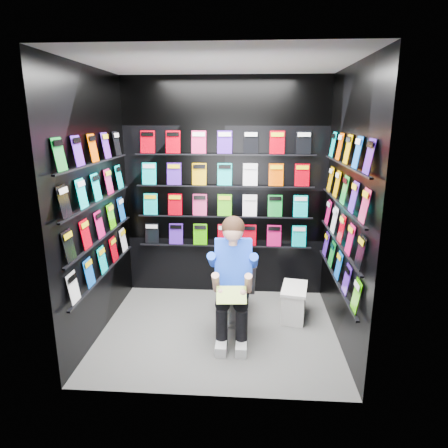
{
  "coord_description": "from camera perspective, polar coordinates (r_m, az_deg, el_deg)",
  "views": [
    {
      "loc": [
        0.31,
        -3.69,
        2.14
      ],
      "look_at": [
        0.05,
        0.15,
        1.11
      ],
      "focal_mm": 32.0,
      "sensor_mm": 36.0,
      "label": 1
    }
  ],
  "objects": [
    {
      "name": "wall_front",
      "position": [
        2.83,
        -2.52,
        -2.2
      ],
      "size": [
        2.4,
        0.04,
        2.6
      ],
      "primitive_type": "cube",
      "color": "black",
      "rests_on": "floor"
    },
    {
      "name": "ceiling",
      "position": [
        3.73,
        -0.95,
        22.13
      ],
      "size": [
        2.4,
        2.4,
        0.0
      ],
      "primitive_type": "plane",
      "color": "white",
      "rests_on": "floor"
    },
    {
      "name": "toilet",
      "position": [
        4.42,
        1.52,
        -8.6
      ],
      "size": [
        0.47,
        0.78,
        0.73
      ],
      "primitive_type": "imported",
      "rotation": [
        0.0,
        0.0,
        3.21
      ],
      "color": "white",
      "rests_on": "floor"
    },
    {
      "name": "comics_left",
      "position": [
        4.06,
        -17.57,
        2.47
      ],
      "size": [
        0.06,
        1.7,
        1.37
      ],
      "primitive_type": null,
      "color": "#CD2461",
      "rests_on": "wall_left"
    },
    {
      "name": "wall_left",
      "position": [
        4.07,
        -17.96,
        2.4
      ],
      "size": [
        0.04,
        2.0,
        2.6
      ],
      "primitive_type": "cube",
      "color": "black",
      "rests_on": "floor"
    },
    {
      "name": "held_comic",
      "position": [
        3.67,
        1.07,
        -10.11
      ],
      "size": [
        0.28,
        0.18,
        0.11
      ],
      "primitive_type": "cube",
      "rotation": [
        -0.96,
        0.0,
        0.07
      ],
      "color": "green",
      "rests_on": "reader"
    },
    {
      "name": "longbox_lid",
      "position": [
        4.44,
        10.03,
        -9.05
      ],
      "size": [
        0.34,
        0.5,
        0.03
      ],
      "primitive_type": "cube",
      "rotation": [
        0.0,
        0.0,
        -0.18
      ],
      "color": "silver",
      "rests_on": "longbox"
    },
    {
      "name": "floor",
      "position": [
        4.27,
        -0.79,
        -15.0
      ],
      "size": [
        2.4,
        2.4,
        0.0
      ],
      "primitive_type": "plane",
      "color": "#575754",
      "rests_on": "ground"
    },
    {
      "name": "reader",
      "position": [
        3.93,
        1.33,
        -5.7
      ],
      "size": [
        0.54,
        0.75,
        1.32
      ],
      "primitive_type": null,
      "rotation": [
        0.0,
        0.0,
        0.07
      ],
      "color": "blue",
      "rests_on": "toilet"
    },
    {
      "name": "comics_back",
      "position": [
        4.74,
        0.1,
        4.9
      ],
      "size": [
        2.1,
        0.06,
        1.37
      ],
      "primitive_type": null,
      "color": "#CD2461",
      "rests_on": "wall_back"
    },
    {
      "name": "wall_right",
      "position": [
        3.89,
        17.07,
        1.9
      ],
      "size": [
        0.04,
        2.0,
        2.6
      ],
      "primitive_type": "cube",
      "color": "black",
      "rests_on": "floor"
    },
    {
      "name": "comics_right",
      "position": [
        3.88,
        16.64,
        1.98
      ],
      "size": [
        0.06,
        1.7,
        1.37
      ],
      "primitive_type": null,
      "color": "#CD2461",
      "rests_on": "wall_right"
    },
    {
      "name": "longbox",
      "position": [
        4.52,
        9.92,
        -11.13
      ],
      "size": [
        0.31,
        0.47,
        0.33
      ],
      "primitive_type": "cube",
      "rotation": [
        0.0,
        0.0,
        -0.18
      ],
      "color": "silver",
      "rests_on": "floor"
    },
    {
      "name": "wall_back",
      "position": [
        4.77,
        0.12,
        4.9
      ],
      "size": [
        2.4,
        0.04,
        2.6
      ],
      "primitive_type": "cube",
      "color": "black",
      "rests_on": "floor"
    }
  ]
}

